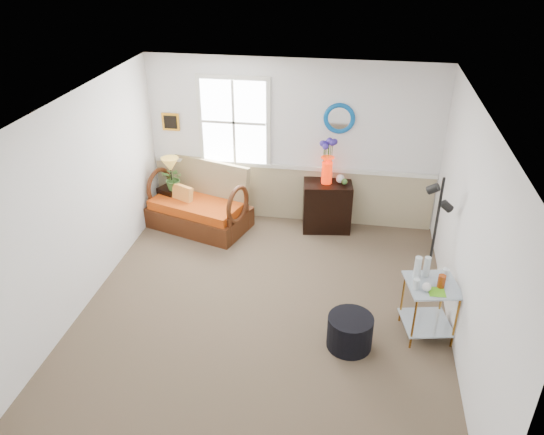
% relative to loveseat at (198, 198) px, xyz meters
% --- Properties ---
extents(floor, '(4.50, 5.00, 0.01)m').
position_rel_loveseat_xyz_m(floor, '(1.40, -1.98, -0.50)').
color(floor, brown).
rests_on(floor, ground).
extents(ceiling, '(4.50, 5.00, 0.01)m').
position_rel_loveseat_xyz_m(ceiling, '(1.40, -1.98, 2.10)').
color(ceiling, white).
rests_on(ceiling, walls).
extents(walls, '(4.51, 5.01, 2.60)m').
position_rel_loveseat_xyz_m(walls, '(1.40, -1.98, 0.80)').
color(walls, white).
rests_on(walls, floor).
extents(wainscot, '(4.46, 0.02, 0.90)m').
position_rel_loveseat_xyz_m(wainscot, '(1.40, 0.50, -0.05)').
color(wainscot, tan).
rests_on(wainscot, walls).
extents(chair_rail, '(4.46, 0.04, 0.06)m').
position_rel_loveseat_xyz_m(chair_rail, '(1.40, 0.49, 0.42)').
color(chair_rail, white).
rests_on(chair_rail, walls).
extents(window, '(1.14, 0.06, 1.44)m').
position_rel_loveseat_xyz_m(window, '(0.50, 0.49, 1.10)').
color(window, white).
rests_on(window, walls).
extents(picture, '(0.28, 0.03, 0.28)m').
position_rel_loveseat_xyz_m(picture, '(-0.52, 0.50, 1.05)').
color(picture, '#C4801C').
rests_on(picture, walls).
extents(mirror, '(0.47, 0.07, 0.47)m').
position_rel_loveseat_xyz_m(mirror, '(2.10, 0.50, 1.25)').
color(mirror, '#0868A8').
rests_on(mirror, walls).
extents(loveseat, '(1.71, 1.28, 1.00)m').
position_rel_loveseat_xyz_m(loveseat, '(0.00, 0.00, 0.00)').
color(loveseat, '#562512').
rests_on(loveseat, floor).
extents(throw_pillow, '(0.37, 0.25, 0.37)m').
position_rel_loveseat_xyz_m(throw_pillow, '(-0.25, -0.01, 0.01)').
color(throw_pillow, '#E7570C').
rests_on(throw_pillow, loveseat).
extents(lamp_stand, '(0.41, 0.41, 0.55)m').
position_rel_loveseat_xyz_m(lamp_stand, '(-0.53, 0.21, -0.22)').
color(lamp_stand, black).
rests_on(lamp_stand, floor).
extents(table_lamp, '(0.32, 0.32, 0.51)m').
position_rel_loveseat_xyz_m(table_lamp, '(-0.49, 0.22, 0.30)').
color(table_lamp, gold).
rests_on(table_lamp, lamp_stand).
extents(potted_plant, '(0.42, 0.45, 0.29)m').
position_rel_loveseat_xyz_m(potted_plant, '(-0.42, 0.14, 0.20)').
color(potted_plant, '#375F26').
rests_on(potted_plant, lamp_stand).
extents(cabinet, '(0.79, 0.57, 0.79)m').
position_rel_loveseat_xyz_m(cabinet, '(2.00, 0.28, -0.10)').
color(cabinet, black).
rests_on(cabinet, floor).
extents(flower_vase, '(0.27, 0.27, 0.71)m').
position_rel_loveseat_xyz_m(flower_vase, '(1.97, 0.29, 0.64)').
color(flower_vase, red).
rests_on(flower_vase, cabinet).
extents(side_table, '(0.67, 0.67, 0.71)m').
position_rel_loveseat_xyz_m(side_table, '(3.35, -2.04, -0.14)').
color(side_table, '#AA7025').
rests_on(side_table, floor).
extents(tabletop_items, '(0.47, 0.47, 0.27)m').
position_rel_loveseat_xyz_m(tabletop_items, '(3.32, -2.03, 0.35)').
color(tabletop_items, silver).
rests_on(tabletop_items, side_table).
extents(floor_lamp, '(0.31, 0.31, 1.68)m').
position_rel_loveseat_xyz_m(floor_lamp, '(3.41, -1.28, 0.34)').
color(floor_lamp, black).
rests_on(floor_lamp, floor).
extents(ottoman, '(0.67, 0.67, 0.40)m').
position_rel_loveseat_xyz_m(ottoman, '(2.48, -2.40, -0.30)').
color(ottoman, black).
rests_on(ottoman, floor).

